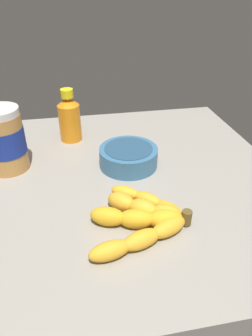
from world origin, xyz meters
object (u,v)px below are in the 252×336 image
object	(u,v)px
peanut_butter_jar	(4,140)
honey_bottle	(69,118)
small_bowl	(128,156)
banana_bunch	(142,217)

from	to	relation	value
peanut_butter_jar	honey_bottle	size ratio (longest dim) A/B	1.04
peanut_butter_jar	small_bowl	bearing A→B (deg)	-8.19
banana_bunch	small_bowl	distance (cm)	22.16
banana_bunch	small_bowl	world-z (taller)	small_bowl
honey_bottle	small_bowl	world-z (taller)	honey_bottle
peanut_butter_jar	honey_bottle	distance (cm)	20.84
honey_bottle	small_bowl	bearing A→B (deg)	-51.94
peanut_butter_jar	honey_bottle	bearing A→B (deg)	40.25
banana_bunch	small_bowl	bearing A→B (deg)	85.62
honey_bottle	small_bowl	xyz separation A→B (cm)	(13.89, -17.74, -4.25)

